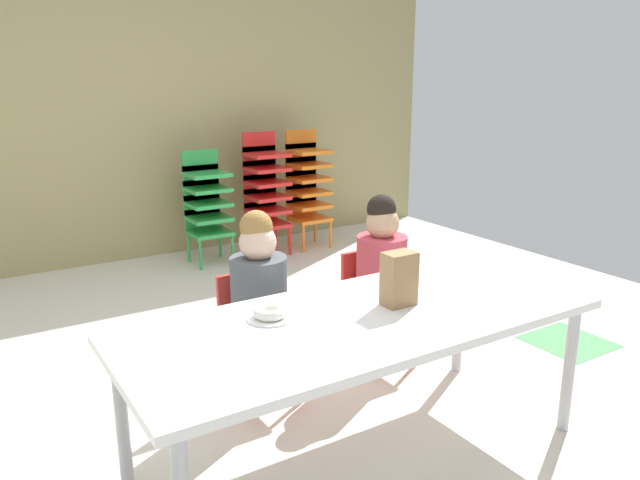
% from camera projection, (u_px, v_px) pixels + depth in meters
% --- Properties ---
extents(ground_plane, '(6.28, 5.28, 0.02)m').
position_uv_depth(ground_plane, '(259.00, 393.00, 3.03)').
color(ground_plane, silver).
extents(back_wall, '(6.28, 0.10, 2.72)m').
position_uv_depth(back_wall, '(101.00, 94.00, 4.83)').
color(back_wall, tan).
rests_on(back_wall, ground_plane).
extents(craft_table, '(1.88, 0.78, 0.61)m').
position_uv_depth(craft_table, '(362.00, 327.00, 2.39)').
color(craft_table, white).
rests_on(craft_table, ground_plane).
extents(seated_child_near_camera, '(0.34, 0.34, 0.92)m').
position_uv_depth(seated_child_near_camera, '(258.00, 289.00, 2.82)').
color(seated_child_near_camera, red).
rests_on(seated_child_near_camera, ground_plane).
extents(seated_child_middle_seat, '(0.32, 0.31, 0.92)m').
position_uv_depth(seated_child_middle_seat, '(380.00, 265.00, 3.19)').
color(seated_child_middle_seat, red).
rests_on(seated_child_middle_seat, ground_plane).
extents(kid_chair_green_stack, '(0.32, 0.30, 0.92)m').
position_uv_depth(kid_chair_green_stack, '(206.00, 201.00, 4.99)').
color(kid_chair_green_stack, green).
rests_on(kid_chair_green_stack, ground_plane).
extents(kid_chair_red_stack, '(0.32, 0.30, 1.04)m').
position_uv_depth(kid_chair_red_stack, '(265.00, 187.00, 5.25)').
color(kid_chair_red_stack, red).
rests_on(kid_chair_red_stack, ground_plane).
extents(kid_chair_orange_stack, '(0.32, 0.30, 1.04)m').
position_uv_depth(kid_chair_orange_stack, '(307.00, 183.00, 5.46)').
color(kid_chair_orange_stack, orange).
rests_on(kid_chair_orange_stack, ground_plane).
extents(paper_bag_brown, '(0.13, 0.09, 0.22)m').
position_uv_depth(paper_bag_brown, '(399.00, 279.00, 2.46)').
color(paper_bag_brown, '#9E754C').
rests_on(paper_bag_brown, craft_table).
extents(paper_plate_near_edge, '(0.18, 0.18, 0.01)m').
position_uv_depth(paper_plate_near_edge, '(270.00, 318.00, 2.34)').
color(paper_plate_near_edge, white).
rests_on(paper_plate_near_edge, craft_table).
extents(donut_powdered_on_plate, '(0.13, 0.13, 0.04)m').
position_uv_depth(donut_powdered_on_plate, '(270.00, 312.00, 2.34)').
color(donut_powdered_on_plate, white).
rests_on(donut_powdered_on_plate, craft_table).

